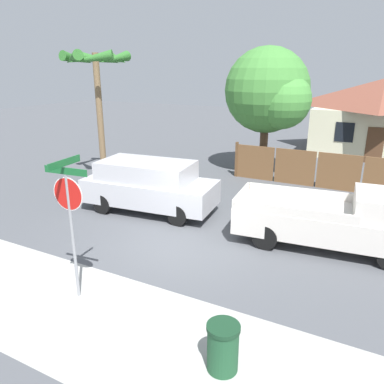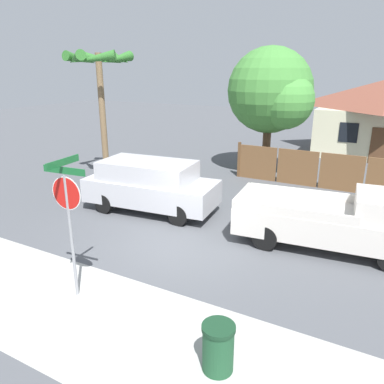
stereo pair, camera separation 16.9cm
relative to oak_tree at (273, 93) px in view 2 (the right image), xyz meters
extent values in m
plane|color=#4C4F54|center=(0.19, -9.36, -3.95)|extent=(80.00, 80.00, 0.00)
cube|color=#A3A39E|center=(0.19, -12.96, -3.95)|extent=(36.00, 3.20, 0.01)
cube|color=brown|center=(-0.15, -1.25, -3.15)|extent=(1.80, 0.06, 1.60)
cube|color=brown|center=(1.72, -1.25, -3.15)|extent=(1.80, 0.06, 1.60)
cube|color=brown|center=(3.60, -1.25, -3.15)|extent=(1.80, 0.06, 1.60)
cube|color=brown|center=(-1.09, -1.25, -3.10)|extent=(0.12, 0.12, 1.70)
cube|color=beige|center=(4.69, 7.86, -2.56)|extent=(7.25, 6.21, 2.79)
cube|color=black|center=(3.06, 4.74, -2.33)|extent=(1.00, 0.04, 1.10)
cube|color=brown|center=(4.69, 4.74, -2.95)|extent=(0.90, 0.04, 2.00)
cylinder|color=brown|center=(-0.20, 0.11, -2.68)|extent=(0.40, 0.40, 2.53)
sphere|color=#428438|center=(-0.20, 0.11, 0.10)|extent=(4.05, 4.05, 4.05)
sphere|color=#478F3C|center=(0.72, -0.40, -0.30)|extent=(2.63, 2.63, 2.63)
cylinder|color=brown|center=(-6.38, -4.76, -1.11)|extent=(0.28, 0.28, 5.69)
cone|color=#2D6B28|center=(-5.38, -4.76, 1.47)|extent=(0.44, 1.87, 0.72)
cone|color=#2D6B28|center=(-5.88, -3.89, 1.47)|extent=(1.84, 1.31, 0.72)
cone|color=#2D6B28|center=(-6.88, -3.89, 1.47)|extent=(1.84, 1.31, 0.72)
cone|color=#2D6B28|center=(-7.38, -4.76, 1.47)|extent=(0.44, 1.87, 0.72)
cone|color=#2D6B28|center=(-6.88, -5.62, 1.47)|extent=(1.84, 1.31, 0.72)
cone|color=#2D6B28|center=(-5.88, -5.62, 1.47)|extent=(1.84, 1.31, 0.72)
cube|color=#B7B7BC|center=(-2.20, -7.12, -3.18)|extent=(4.99, 2.47, 0.85)
cube|color=#B7B7BC|center=(-2.32, -7.13, -2.42)|extent=(3.54, 2.16, 0.67)
cube|color=black|center=(-0.73, -6.96, -2.42)|extent=(0.24, 1.74, 0.56)
cylinder|color=black|center=(-0.81, -6.09, -3.59)|extent=(0.72, 0.22, 0.72)
cylinder|color=black|center=(-0.63, -7.84, -3.59)|extent=(0.72, 0.22, 0.72)
cylinder|color=black|center=(-3.78, -6.39, -3.59)|extent=(0.72, 0.22, 0.72)
cylinder|color=black|center=(-3.60, -8.15, -3.59)|extent=(0.72, 0.22, 0.72)
cube|color=silver|center=(4.05, -7.12, -3.20)|extent=(5.54, 2.53, 0.79)
cube|color=silver|center=(3.05, -6.27, -2.67)|extent=(3.36, 0.43, 0.28)
cube|color=silver|center=(3.25, -8.15, -2.67)|extent=(3.36, 0.43, 0.28)
cube|color=silver|center=(1.43, -7.39, -2.67)|extent=(0.27, 1.89, 0.28)
cylinder|color=black|center=(2.31, -6.41, -3.58)|extent=(0.75, 0.22, 0.75)
cylinder|color=black|center=(2.49, -8.17, -3.58)|extent=(0.75, 0.22, 0.75)
cylinder|color=gray|center=(-0.64, -12.49, -2.49)|extent=(0.07, 0.07, 2.91)
cylinder|color=red|center=(-0.64, -12.49, -1.45)|extent=(0.71, 0.09, 0.71)
cylinder|color=white|center=(-0.64, -12.49, -1.45)|extent=(0.75, 0.09, 0.75)
cube|color=#19602D|center=(-0.64, -12.49, -0.94)|extent=(1.08, 0.13, 0.15)
cube|color=#19602D|center=(-0.64, -12.49, -0.76)|extent=(0.12, 0.97, 0.15)
cylinder|color=#1E4C2D|center=(3.22, -13.01, -3.54)|extent=(0.55, 0.55, 0.83)
cylinder|color=#163922|center=(3.22, -13.01, -3.08)|extent=(0.59, 0.59, 0.08)
camera|label=1|loc=(5.20, -17.95, 1.10)|focal=35.00mm
camera|label=2|loc=(5.35, -17.87, 1.10)|focal=35.00mm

